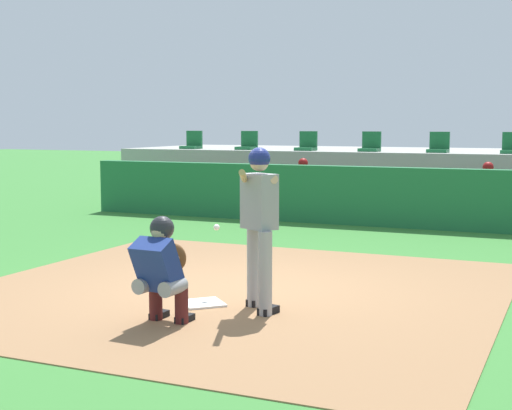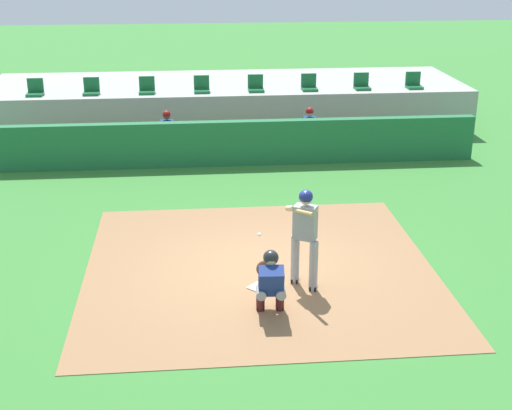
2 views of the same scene
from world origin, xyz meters
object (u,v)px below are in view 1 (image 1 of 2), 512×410
batter_at_plate (259,218)px  stadium_seat_4 (439,147)px  dugout_player_1 (486,193)px  stadium_seat_2 (307,145)px  catcher_crouched (162,266)px  stadium_seat_0 (192,144)px  stadium_seat_5 (512,148)px  stadium_seat_3 (370,146)px  stadium_seat_1 (248,144)px  dugout_player_0 (301,186)px  home_plate (203,303)px

batter_at_plate → stadium_seat_4: stadium_seat_4 is taller
dugout_player_1 → stadium_seat_2: (-4.58, 2.03, 0.86)m
catcher_crouched → stadium_seat_2: stadium_seat_2 is taller
stadium_seat_0 → stadium_seat_5: 8.12m
stadium_seat_0 → stadium_seat_3: 4.88m
catcher_crouched → stadium_seat_2: size_ratio=3.54×
dugout_player_1 → stadium_seat_3: bearing=145.5°
stadium_seat_1 → stadium_seat_5: same height
stadium_seat_4 → dugout_player_1: bearing=-56.8°
dugout_player_0 → stadium_seat_0: bearing=152.2°
batter_at_plate → catcher_crouched: bearing=-127.7°
dugout_player_0 → stadium_seat_1: 3.14m
dugout_player_1 → stadium_seat_4: 2.58m
stadium_seat_4 → stadium_seat_3: bearing=180.0°
batter_at_plate → stadium_seat_0: stadium_seat_0 is taller
catcher_crouched → dugout_player_0: 9.21m
stadium_seat_0 → stadium_seat_4: 6.50m
batter_at_plate → stadium_seat_4: 10.19m
batter_at_plate → stadium_seat_1: size_ratio=3.76×
batter_at_plate → stadium_seat_2: size_ratio=3.76×
catcher_crouched → stadium_seat_3: 11.13m
home_plate → stadium_seat_0: stadium_seat_0 is taller
stadium_seat_0 → batter_at_plate: bearing=-57.9°
stadium_seat_2 → stadium_seat_4: 3.25m
dugout_player_0 → stadium_seat_4: 3.45m
stadium_seat_1 → stadium_seat_3: (3.25, 0.00, 0.00)m
stadium_seat_2 → stadium_seat_4: same height
home_plate → stadium_seat_2: 10.58m
home_plate → stadium_seat_1: size_ratio=0.92×
batter_at_plate → stadium_seat_1: stadium_seat_1 is taller
home_plate → batter_at_plate: 1.23m
dugout_player_0 → stadium_seat_0: (-3.86, 2.03, 0.86)m
home_plate → stadium_seat_0: bearing=119.2°
stadium_seat_4 → stadium_seat_5: 1.62m
stadium_seat_1 → stadium_seat_2: (1.63, 0.00, 0.00)m
stadium_seat_2 → stadium_seat_5: 4.88m
stadium_seat_3 → home_plate: bearing=-85.4°
stadium_seat_3 → stadium_seat_4: bearing=0.0°
dugout_player_0 → stadium_seat_0: stadium_seat_0 is taller
catcher_crouched → stadium_seat_0: size_ratio=3.54×
batter_at_plate → dugout_player_0: size_ratio=1.39×
stadium_seat_1 → stadium_seat_3: size_ratio=1.00×
catcher_crouched → dugout_player_0: (-1.84, 9.03, 0.07)m
dugout_player_0 → dugout_player_1: (3.98, 0.00, 0.00)m
home_plate → catcher_crouched: bearing=-89.7°
stadium_seat_0 → stadium_seat_3: (4.88, 0.00, 0.00)m
stadium_seat_2 → stadium_seat_3: same height
batter_at_plate → dugout_player_1: bearing=79.9°
home_plate → stadium_seat_4: 10.32m
home_plate → batter_at_plate: bearing=0.4°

